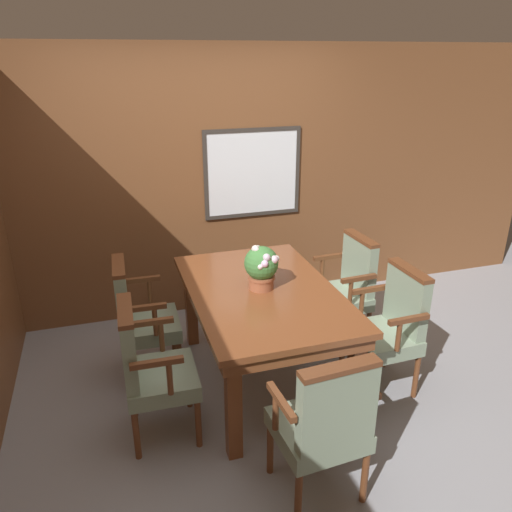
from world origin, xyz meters
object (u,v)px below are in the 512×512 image
chair_head_near (325,422)px  chair_right_near (391,324)px  potted_plant (261,266)px  chair_right_far (346,285)px  chair_left_far (139,314)px  dining_table (262,302)px  chair_left_near (149,366)px

chair_head_near → chair_right_near: same height
chair_head_near → potted_plant: potted_plant is taller
chair_right_near → chair_right_far: (-0.01, 0.69, 0.00)m
chair_left_far → chair_right_near: (1.73, -0.70, 0.00)m
chair_left_far → chair_right_near: size_ratio=1.00×
dining_table → potted_plant: (-0.00, 0.02, 0.27)m
chair_left_far → chair_right_near: 1.87m
chair_head_near → chair_right_near: 1.20m
chair_head_near → potted_plant: (0.02, 1.16, 0.43)m
chair_left_near → dining_table: bearing=-66.6°
chair_left_far → chair_left_near: same height
chair_left_near → chair_right_far: size_ratio=1.00×
chair_left_far → dining_table: bearing=-111.0°
dining_table → potted_plant: size_ratio=4.81×
dining_table → chair_right_near: (0.87, -0.34, -0.15)m
dining_table → chair_left_near: bearing=-158.5°
chair_left_near → chair_left_far: bearing=1.8°
potted_plant → chair_head_near: bearing=-91.0°
dining_table → chair_left_far: chair_left_far is taller
chair_left_near → chair_head_near: 1.16m
chair_head_near → chair_right_far: size_ratio=1.00×
chair_right_near → chair_left_near: bearing=-91.6°
potted_plant → chair_right_near: bearing=-22.2°
chair_left_near → chair_right_near: 1.73m
chair_left_near → chair_right_far: same height
chair_head_near → potted_plant: size_ratio=2.86×
dining_table → chair_left_far: (-0.86, 0.36, -0.15)m
chair_right_far → potted_plant: size_ratio=2.86×
chair_right_far → chair_head_near: bearing=-33.6°
chair_left_far → chair_right_far: 1.73m
chair_left_far → chair_right_far: size_ratio=1.00×
dining_table → chair_left_near: 0.94m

